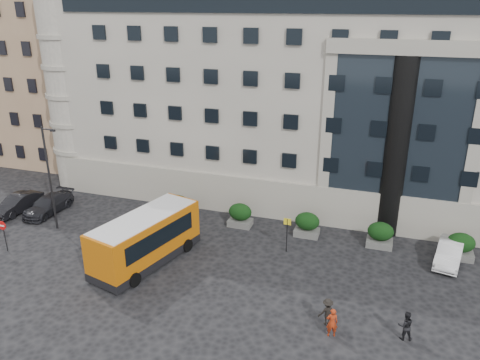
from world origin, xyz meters
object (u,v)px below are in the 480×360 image
object	(u,v)px
bus_stop_sign	(287,229)
hedge_d	(380,234)
no_entry_sign	(3,230)
white_taxi	(449,253)
street_lamp	(50,175)
pedestrian_a	(332,322)
hedge_a	(179,206)
red_truck	(102,150)
parked_car_c	(48,205)
hedge_c	(307,224)
parked_car_b	(18,204)
parked_car_d	(141,170)
pedestrian_b	(406,326)
pedestrian_c	(327,312)
hedge_b	(240,215)
hedge_e	(460,246)
minibus	(146,237)

from	to	relation	value
bus_stop_sign	hedge_d	bearing A→B (deg)	24.66
no_entry_sign	white_taxi	bearing A→B (deg)	15.45
street_lamp	pedestrian_a	bearing A→B (deg)	-15.14
hedge_a	red_truck	size ratio (longest dim) A/B	0.34
red_truck	parked_car_c	distance (m)	12.83
hedge_c	parked_car_b	xyz separation A→B (m)	(-23.40, -3.27, -0.20)
parked_car_d	pedestrian_a	distance (m)	27.84
street_lamp	bus_stop_sign	bearing A→B (deg)	6.54
street_lamp	no_entry_sign	bearing A→B (deg)	-104.72
parked_car_d	pedestrian_b	xyz separation A→B (m)	(24.85, -17.05, 0.20)
street_lamp	pedestrian_c	bearing A→B (deg)	-13.16
hedge_b	parked_car_b	size ratio (longest dim) A/B	0.42
hedge_c	parked_car_d	xyz separation A→B (m)	(-17.96, 7.34, -0.32)
pedestrian_c	parked_car_d	bearing A→B (deg)	-69.51
street_lamp	white_taxi	bearing A→B (deg)	8.12
hedge_c	red_truck	distance (m)	25.92
hedge_d	hedge_e	world-z (taller)	same
no_entry_sign	red_truck	world-z (taller)	red_truck
no_entry_sign	pedestrian_b	distance (m)	26.31
parked_car_b	pedestrian_c	bearing A→B (deg)	-9.67
no_entry_sign	red_truck	size ratio (longest dim) A/B	0.43
minibus	pedestrian_c	distance (m)	12.69
street_lamp	red_truck	size ratio (longest dim) A/B	1.47
hedge_c	white_taxi	size ratio (longest dim) A/B	0.43
hedge_a	hedge_e	size ratio (longest dim) A/B	1.00
hedge_b	pedestrian_b	distance (m)	15.50
bus_stop_sign	white_taxi	distance (m)	10.82
bus_stop_sign	minibus	bearing A→B (deg)	-153.59
bus_stop_sign	pedestrian_c	bearing A→B (deg)	-61.25
hedge_c	white_taxi	world-z (taller)	hedge_c
hedge_a	hedge_c	xyz separation A→B (m)	(10.40, 0.00, 0.00)
pedestrian_a	pedestrian_b	size ratio (longest dim) A/B	1.02
red_truck	parked_car_c	world-z (taller)	red_truck
pedestrian_c	parked_car_c	bearing A→B (deg)	-46.88
no_entry_sign	pedestrian_b	world-z (taller)	no_entry_sign
parked_car_d	minibus	bearing A→B (deg)	-55.55
pedestrian_a	pedestrian_b	bearing A→B (deg)	176.57
minibus	pedestrian_b	world-z (taller)	minibus
minibus	pedestrian_a	size ratio (longest dim) A/B	5.09
white_taxi	pedestrian_c	world-z (taller)	pedestrian_c
pedestrian_b	hedge_b	bearing A→B (deg)	-50.74
hedge_b	pedestrian_a	xyz separation A→B (m)	(8.48, -10.65, -0.10)
white_taxi	pedestrian_b	bearing A→B (deg)	-96.14
parked_car_c	pedestrian_c	distance (m)	24.88
hedge_b	bus_stop_sign	world-z (taller)	bus_stop_sign
hedge_c	pedestrian_a	distance (m)	11.15
hedge_e	no_entry_sign	size ratio (longest dim) A/B	0.79
pedestrian_a	parked_car_c	bearing A→B (deg)	-36.47
hedge_d	minibus	xyz separation A→B (m)	(-14.62, -7.03, 0.91)
minibus	pedestrian_b	size ratio (longest dim) A/B	5.18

